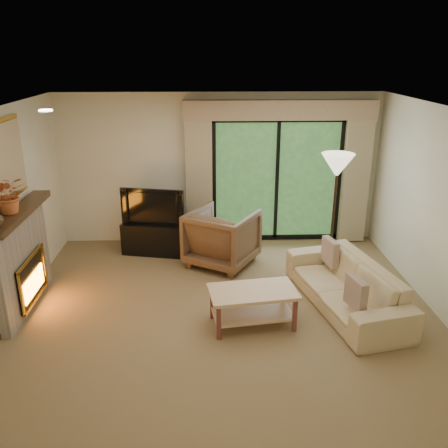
{
  "coord_description": "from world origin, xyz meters",
  "views": [
    {
      "loc": [
        -0.21,
        -5.52,
        3.25
      ],
      "look_at": [
        0.0,
        0.3,
        1.1
      ],
      "focal_mm": 38.0,
      "sensor_mm": 36.0,
      "label": 1
    }
  ],
  "objects_px": {
    "media_console": "(156,237)",
    "sofa": "(346,285)",
    "armchair": "(222,238)",
    "coffee_table": "(253,307)"
  },
  "relations": [
    {
      "from": "media_console",
      "to": "sofa",
      "type": "relative_size",
      "value": 0.5
    },
    {
      "from": "armchair",
      "to": "coffee_table",
      "type": "height_order",
      "value": "armchair"
    },
    {
      "from": "coffee_table",
      "to": "sofa",
      "type": "bearing_deg",
      "value": 9.23
    },
    {
      "from": "armchair",
      "to": "coffee_table",
      "type": "xyz_separation_m",
      "value": [
        0.32,
        -1.82,
        -0.21
      ]
    },
    {
      "from": "armchair",
      "to": "media_console",
      "type": "bearing_deg",
      "value": 5.89
    },
    {
      "from": "armchair",
      "to": "coffee_table",
      "type": "distance_m",
      "value": 1.86
    },
    {
      "from": "media_console",
      "to": "sofa",
      "type": "height_order",
      "value": "sofa"
    },
    {
      "from": "media_console",
      "to": "armchair",
      "type": "relative_size",
      "value": 1.08
    },
    {
      "from": "media_console",
      "to": "armchair",
      "type": "height_order",
      "value": "armchair"
    },
    {
      "from": "media_console",
      "to": "armchair",
      "type": "bearing_deg",
      "value": -13.02
    }
  ]
}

